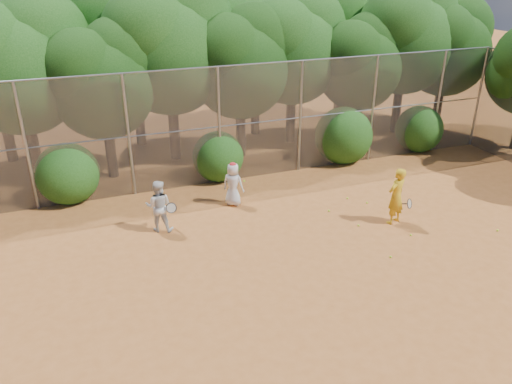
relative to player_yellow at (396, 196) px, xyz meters
name	(u,v)px	position (x,y,z in m)	size (l,w,h in m)	color
ground	(326,263)	(-2.90, -1.27, -0.86)	(80.00, 80.00, 0.00)	#A05724
fence_back	(244,122)	(-3.01, 4.73, 1.19)	(20.05, 0.09, 4.03)	gray
tree_1	(19,60)	(-9.84, 7.27, 3.30)	(4.64, 4.03, 6.35)	black
tree_2	(102,76)	(-7.34, 6.56, 2.72)	(3.99, 3.47, 5.47)	black
tree_3	(169,43)	(-4.83, 7.57, 3.53)	(4.89, 4.26, 6.70)	black
tree_4	(241,59)	(-2.34, 6.96, 2.90)	(4.19, 3.64, 5.73)	black
tree_5	(294,44)	(0.16, 7.77, 3.19)	(4.51, 3.92, 6.17)	black
tree_6	(360,59)	(2.65, 6.76, 2.61)	(3.86, 3.36, 5.29)	black
tree_7	(406,33)	(5.17, 7.37, 3.42)	(4.77, 4.14, 6.53)	black
tree_8	(448,43)	(7.16, 7.06, 2.95)	(4.25, 3.70, 5.82)	black
tree_10	(132,30)	(-5.83, 9.77, 3.77)	(5.15, 4.48, 7.06)	black
tree_11	(256,37)	(-0.84, 9.37, 3.30)	(4.64, 4.03, 6.35)	black
tree_12	(344,22)	(3.67, 9.97, 3.65)	(5.02, 4.37, 6.88)	black
bush_0	(67,171)	(-8.90, 5.03, 0.14)	(2.00, 2.00, 2.00)	#194611
bush_1	(218,154)	(-3.90, 5.03, 0.04)	(1.80, 1.80, 1.80)	#194611
bush_2	(344,133)	(1.10, 5.03, 0.24)	(2.20, 2.20, 2.20)	#194611
bush_3	(419,127)	(4.60, 5.03, 0.09)	(1.90, 1.90, 1.90)	#194611
player_yellow	(396,196)	(0.00, 0.00, 0.00)	(0.87, 0.63, 1.73)	gold
player_teen	(233,184)	(-4.06, 2.82, -0.15)	(0.81, 0.79, 1.43)	silver
player_white	(159,206)	(-6.56, 1.98, -0.09)	(0.91, 0.81, 1.54)	silver
ball_0	(358,225)	(-1.10, 0.14, -0.83)	(0.07, 0.07, 0.07)	#CCED2B
ball_1	(347,198)	(-0.47, 1.87, -0.83)	(0.07, 0.07, 0.07)	#CCED2B
ball_2	(411,235)	(0.00, -0.87, -0.83)	(0.07, 0.07, 0.07)	#CCED2B
ball_3	(497,230)	(2.50, -1.52, -0.83)	(0.07, 0.07, 0.07)	#CCED2B
ball_4	(391,257)	(-1.20, -1.64, -0.83)	(0.07, 0.07, 0.07)	#CCED2B
ball_5	(367,203)	(-0.05, 1.35, -0.83)	(0.07, 0.07, 0.07)	#CCED2B
ball_6	(329,211)	(-1.45, 1.28, -0.83)	(0.07, 0.07, 0.07)	#CCED2B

